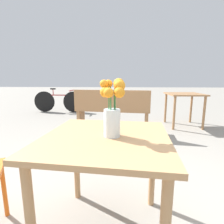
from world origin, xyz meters
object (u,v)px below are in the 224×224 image
Objects in this scene: table_front at (106,152)px; bicycle at (59,101)px; table_back at (184,99)px; flower_vase at (113,111)px; bench_near at (112,110)px.

bicycle reaches higher than table_front.
bicycle is at bearing 113.17° from table_front.
table_front is 1.11× the size of table_back.
table_front is 2.44× the size of flower_vase.
bench_near is at bearing 91.97° from table_front.
table_front is 4.79m from bicycle.
bench_near is (-0.08, 2.32, -0.15)m from table_front.
table_front is at bearing -117.36° from table_back.
table_front is at bearing -66.83° from bicycle.
bench_near is (-0.12, 2.33, -0.42)m from flower_vase.
flower_vase is 4.84m from bicycle.
table_back is (1.58, 0.58, 0.16)m from bench_near.
flower_vase is 3.27m from table_back.
bench_near is at bearing -49.13° from bicycle.
table_front is 0.27m from flower_vase.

